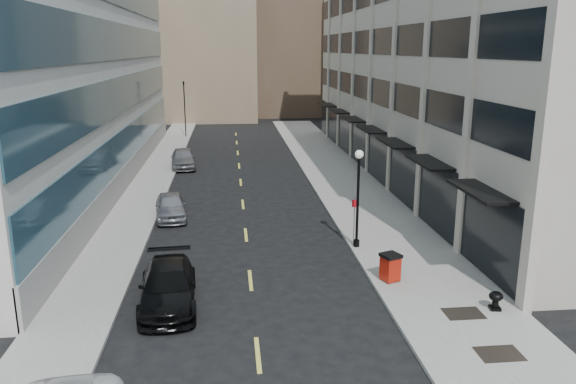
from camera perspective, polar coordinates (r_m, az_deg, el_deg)
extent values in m
cube|color=gray|center=(36.36, 7.29, -0.80)|extent=(5.00, 80.00, 0.15)
cube|color=gray|center=(35.88, -15.04, -1.39)|extent=(3.00, 80.00, 0.15)
cube|color=#B9AF9D|center=(44.79, 17.79, 13.05)|extent=(14.00, 46.00, 18.00)
cube|color=black|center=(43.17, 8.53, 4.19)|extent=(0.18, 46.00, 3.60)
cube|color=black|center=(42.62, 8.77, 10.15)|extent=(0.12, 46.00, 1.80)
cube|color=black|center=(42.51, 8.96, 14.86)|extent=(0.12, 46.00, 1.80)
cube|color=#B9AF9D|center=(21.07, 25.15, 11.63)|extent=(0.35, 0.60, 18.00)
cube|color=#B9AF9D|center=(26.41, 18.41, 12.53)|extent=(0.35, 0.60, 18.00)
cube|color=#B9AF9D|center=(31.98, 13.96, 13.03)|extent=(0.35, 0.60, 18.00)
cube|color=#B9AF9D|center=(37.69, 10.83, 13.34)|extent=(0.35, 0.60, 18.00)
cube|color=#B9AF9D|center=(43.48, 8.52, 13.54)|extent=(0.35, 0.60, 18.00)
cube|color=#B9AF9D|center=(49.31, 6.76, 13.68)|extent=(0.35, 0.60, 18.00)
cube|color=#B9AF9D|center=(55.18, 5.37, 13.78)|extent=(0.35, 0.60, 18.00)
cube|color=#B9AF9D|center=(61.08, 4.24, 13.86)|extent=(0.35, 0.60, 18.00)
cube|color=black|center=(24.07, 18.93, 0.08)|extent=(1.30, 4.00, 0.12)
cube|color=black|center=(29.48, 14.12, 2.95)|extent=(1.30, 4.00, 0.12)
cube|color=black|center=(35.08, 10.81, 4.90)|extent=(1.30, 4.00, 0.12)
cube|color=black|center=(40.79, 8.41, 6.31)|extent=(1.30, 4.00, 0.12)
cube|color=black|center=(46.58, 6.59, 7.36)|extent=(1.30, 4.00, 0.12)
cube|color=black|center=(52.41, 5.17, 8.17)|extent=(1.30, 4.00, 0.12)
cube|color=black|center=(58.28, 4.03, 8.81)|extent=(1.30, 4.00, 0.12)
cube|color=silver|center=(43.88, -27.18, 13.48)|extent=(16.00, 46.00, 20.00)
cube|color=gray|center=(42.64, -15.65, 2.18)|extent=(0.20, 46.00, 1.80)
cube|color=#274C5C|center=(42.27, -15.85, 4.96)|extent=(0.14, 45.60, 2.40)
cube|color=#274C5C|center=(41.87, -16.18, 9.69)|extent=(0.14, 45.60, 2.40)
cube|color=#274C5C|center=(41.77, -16.53, 14.47)|extent=(0.14, 45.60, 2.40)
cube|color=#887359|center=(82.32, -8.66, 17.35)|extent=(14.00, 18.00, 28.00)
cube|color=#887359|center=(93.09, -14.69, 14.85)|extent=(12.00, 14.00, 22.00)
cube|color=#B9AF9D|center=(82.29, 7.40, 14.60)|extent=(10.00, 14.00, 20.00)
cube|color=black|center=(19.65, 20.67, -15.12)|extent=(1.40, 1.00, 0.01)
cube|color=black|center=(21.88, 17.39, -11.69)|extent=(1.40, 1.00, 0.01)
cube|color=#D8CC4C|center=(18.74, -3.08, -16.16)|extent=(0.15, 2.20, 0.01)
cube|color=#D8CC4C|center=(24.10, -3.84, -8.92)|extent=(0.15, 2.20, 0.01)
cube|color=#D8CC4C|center=(29.71, -4.30, -4.35)|extent=(0.15, 2.20, 0.01)
cube|color=#D8CC4C|center=(35.44, -4.61, -1.24)|extent=(0.15, 2.20, 0.01)
cube|color=#D8CC4C|center=(41.25, -4.83, 0.99)|extent=(0.15, 2.20, 0.01)
cube|color=#D8CC4C|center=(47.11, -5.00, 2.67)|extent=(0.15, 2.20, 0.01)
cube|color=#D8CC4C|center=(53.00, -5.13, 3.98)|extent=(0.15, 2.20, 0.01)
cube|color=#D8CC4C|center=(58.91, -5.23, 5.03)|extent=(0.15, 2.20, 0.01)
cube|color=#D8CC4C|center=(64.84, -5.32, 5.88)|extent=(0.15, 2.20, 0.01)
cylinder|color=black|center=(62.65, -10.44, 8.17)|extent=(0.12, 0.12, 6.00)
imported|color=black|center=(62.41, -10.57, 10.90)|extent=(0.66, 0.66, 1.98)
imported|color=black|center=(22.10, -12.09, -9.35)|extent=(2.45, 5.30, 1.50)
imported|color=gray|center=(32.99, -11.82, -1.40)|extent=(2.23, 4.42, 1.44)
imported|color=slate|center=(46.74, -10.60, 3.40)|extent=(2.37, 4.94, 1.63)
cube|color=#A5180B|center=(23.79, 10.35, -7.59)|extent=(0.84, 0.84, 1.03)
cube|color=black|center=(23.59, 10.41, -6.35)|extent=(0.95, 0.95, 0.12)
cylinder|color=black|center=(24.21, 9.60, -8.32)|extent=(0.06, 0.23, 0.23)
cylinder|color=black|center=(24.32, 10.55, -8.26)|extent=(0.06, 0.23, 0.23)
cylinder|color=black|center=(27.66, 6.96, -5.18)|extent=(0.30, 0.30, 0.33)
cylinder|color=black|center=(27.02, 7.10, -0.89)|extent=(0.13, 0.13, 4.25)
sphere|color=silver|center=(26.52, 7.25, 3.83)|extent=(0.41, 0.41, 0.41)
cone|color=black|center=(26.48, 7.26, 4.32)|extent=(0.11, 0.11, 0.17)
cylinder|color=slate|center=(27.92, 6.74, -2.80)|extent=(0.04, 0.04, 2.35)
cube|color=red|center=(27.67, 6.80, -1.17)|extent=(0.27, 0.11, 0.37)
cube|color=black|center=(22.54, 20.27, -11.00)|extent=(0.44, 0.44, 0.11)
cylinder|color=black|center=(22.45, 20.32, -10.49)|extent=(0.24, 0.24, 0.37)
ellipsoid|color=black|center=(22.35, 20.37, -9.90)|extent=(0.51, 0.51, 0.36)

